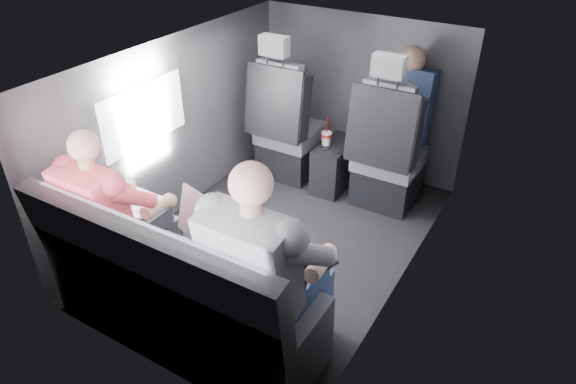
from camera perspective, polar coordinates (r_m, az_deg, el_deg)
The scene contains 19 objects.
floor at distance 3.77m, azimuth -0.81°, elevation -5.30°, with size 2.60×2.60×0.00m, color black.
ceiling at distance 3.14m, azimuth -1.00°, elevation 14.69°, with size 2.60×2.60×0.00m, color #B2B2AD.
panel_left at distance 3.90m, azimuth -12.33°, elevation 6.89°, with size 0.02×2.60×1.35m, color #56565B.
panel_right at distance 3.09m, azimuth 13.50°, elevation -0.38°, with size 0.02×2.60×1.35m, color #56565B.
panel_front at distance 4.46m, azimuth 8.01°, elevation 10.58°, with size 1.80×0.02×1.35m, color #56565B.
panel_back at distance 2.58m, azimuth -16.32°, elevation -8.27°, with size 1.80×0.02×1.35m, color #56565B.
side_window at distance 3.60m, azimuth -15.66°, elevation 8.23°, with size 0.02×0.75×0.42m, color white.
seatbelt at distance 3.72m, azimuth 10.58°, elevation 7.94°, with size 0.05×0.01×0.65m, color black.
front_seat_left at distance 4.37m, azimuth -0.15°, elevation 6.53°, with size 0.52×0.58×1.26m.
front_seat_right at distance 4.04m, azimuth 10.91°, elevation 3.60°, with size 0.52×0.58×1.26m.
center_console at distance 4.31m, azimuth 5.28°, elevation 2.98°, with size 0.24×0.48×0.41m.
rear_bench at distance 2.93m, azimuth -11.94°, elevation -11.25°, with size 1.60×0.57×0.92m.
soda_cup at distance 4.15m, azimuth 4.29°, elevation 5.97°, with size 0.08×0.08×0.26m.
laptop_white at distance 3.20m, azimuth -17.62°, elevation -0.75°, with size 0.34×0.32×0.25m.
laptop_silver at distance 2.86m, azimuth -7.93°, elevation -3.48°, with size 0.45×0.45×0.28m.
laptop_black at distance 2.63m, azimuth 0.87°, elevation -7.04°, with size 0.38×0.39×0.24m.
passenger_rear_left at distance 3.11m, azimuth -18.52°, elevation -2.41°, with size 0.48×0.60×1.19m.
passenger_rear_right at distance 2.51m, azimuth -2.33°, elevation -8.65°, with size 0.55×0.66×1.29m.
passenger_front_right at distance 4.11m, azimuth 12.98°, elevation 9.26°, with size 0.39×0.39×0.78m.
Camera 1 is at (1.57, -2.55, 2.29)m, focal length 32.00 mm.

